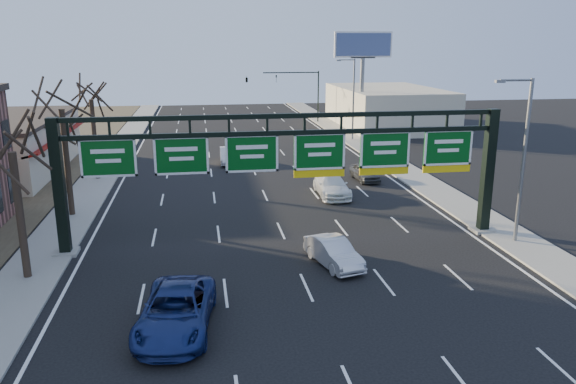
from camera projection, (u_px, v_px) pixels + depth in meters
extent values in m
plane|color=black|center=(315.00, 307.00, 23.64)|extent=(160.00, 160.00, 0.00)
cube|color=gray|center=(87.00, 195.00, 40.75)|extent=(3.00, 120.00, 0.12)
cube|color=gray|center=(421.00, 181.00, 44.65)|extent=(3.00, 120.00, 0.12)
cube|color=white|center=(262.00, 188.00, 42.71)|extent=(21.60, 120.00, 0.01)
cube|color=black|center=(59.00, 188.00, 28.56)|extent=(0.55, 0.55, 7.20)
cube|color=gray|center=(66.00, 253.00, 29.47)|extent=(1.20, 1.20, 0.20)
cube|color=black|center=(488.00, 172.00, 32.12)|extent=(0.55, 0.55, 7.20)
cube|color=gray|center=(482.00, 230.00, 33.02)|extent=(1.20, 1.20, 0.20)
cube|color=black|center=(286.00, 116.00, 29.44)|extent=(23.40, 0.25, 0.25)
cube|color=black|center=(286.00, 133.00, 29.68)|extent=(23.40, 0.25, 0.25)
cube|color=#054813|center=(108.00, 158.00, 28.55)|extent=(2.80, 0.10, 2.00)
cube|color=#054813|center=(181.00, 155.00, 29.11)|extent=(2.80, 0.10, 2.00)
cube|color=#054813|center=(252.00, 153.00, 29.67)|extent=(2.80, 0.10, 2.00)
cube|color=#054813|center=(319.00, 151.00, 30.23)|extent=(2.80, 0.10, 2.00)
cube|color=yellow|center=(319.00, 173.00, 30.54)|extent=(2.80, 0.10, 0.40)
cube|color=#054813|center=(385.00, 149.00, 30.79)|extent=(2.80, 0.10, 2.00)
cube|color=yellow|center=(384.00, 171.00, 31.10)|extent=(2.80, 0.10, 0.40)
cube|color=#054813|center=(448.00, 147.00, 31.34)|extent=(2.80, 0.10, 2.00)
cube|color=yellow|center=(446.00, 169.00, 31.66)|extent=(2.80, 0.10, 0.40)
cube|color=maroon|center=(59.00, 136.00, 48.03)|extent=(1.20, 18.00, 0.40)
cube|color=#BAB19A|center=(387.00, 107.00, 73.72)|extent=(12.00, 20.00, 5.00)
cylinder|color=black|center=(20.00, 215.00, 25.64)|extent=(0.36, 0.36, 6.08)
cylinder|color=black|center=(67.00, 162.00, 35.08)|extent=(0.36, 0.36, 6.84)
cylinder|color=black|center=(95.00, 139.00, 44.67)|extent=(0.36, 0.36, 6.46)
cylinder|color=slate|center=(523.00, 161.00, 30.08)|extent=(0.20, 0.20, 9.00)
cylinder|color=slate|center=(517.00, 78.00, 28.80)|extent=(1.80, 0.12, 0.12)
cube|color=slate|center=(500.00, 79.00, 28.68)|extent=(0.50, 0.22, 0.15)
cylinder|color=slate|center=(353.00, 99.00, 62.51)|extent=(0.20, 0.20, 9.00)
cylinder|color=slate|center=(347.00, 59.00, 61.23)|extent=(1.80, 0.12, 0.12)
cube|color=slate|center=(339.00, 59.00, 61.11)|extent=(0.50, 0.22, 0.15)
cylinder|color=slate|center=(361.00, 96.00, 67.68)|extent=(0.50, 0.50, 9.00)
cube|color=slate|center=(363.00, 58.00, 66.51)|extent=(3.00, 0.30, 0.20)
cube|color=white|center=(363.00, 45.00, 66.12)|extent=(7.00, 0.30, 3.00)
cube|color=#425184|center=(364.00, 45.00, 65.93)|extent=(6.60, 0.05, 2.60)
cylinder|color=black|center=(318.00, 97.00, 76.99)|extent=(0.18, 0.18, 7.00)
cylinder|color=black|center=(291.00, 73.00, 75.55)|extent=(7.60, 0.14, 0.14)
imported|color=black|center=(276.00, 79.00, 75.46)|extent=(0.20, 0.20, 1.00)
imported|color=black|center=(247.00, 79.00, 74.85)|extent=(0.54, 0.54, 1.62)
imported|color=navy|center=(176.00, 311.00, 21.55)|extent=(3.34, 6.05, 1.60)
imported|color=silver|center=(334.00, 252.00, 27.89)|extent=(2.44, 4.36, 1.36)
imported|color=white|center=(332.00, 185.00, 40.63)|extent=(2.20, 5.20, 1.50)
imported|color=#3C3F41|center=(365.00, 172.00, 45.08)|extent=(1.80, 3.97, 1.32)
imported|color=silver|center=(229.00, 156.00, 51.39)|extent=(1.64, 4.46, 1.46)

